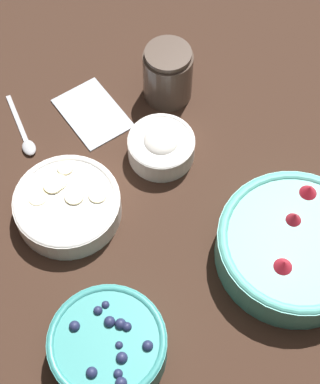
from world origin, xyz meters
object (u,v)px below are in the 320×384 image
at_px(bowl_strawberries, 296,245).
at_px(jar_chocolate, 168,75).
at_px(bowl_blueberries, 108,346).
at_px(bowl_cream, 161,146).
at_px(bowl_bananas, 67,205).

xyz_separation_m(bowl_strawberries, jar_chocolate, (0.35, 0.09, 0.01)).
xyz_separation_m(bowl_blueberries, bowl_cream, (0.30, -0.17, -0.01)).
relative_size(bowl_bananas, bowl_cream, 1.51).
xyz_separation_m(bowl_blueberries, jar_chocolate, (0.42, -0.21, 0.01)).
bearing_deg(bowl_strawberries, bowl_blueberries, 102.08).
bearing_deg(bowl_blueberries, bowl_bananas, 0.94).
distance_m(bowl_strawberries, bowl_bananas, 0.35).
relative_size(bowl_blueberries, bowl_bananas, 0.97).
bearing_deg(bowl_blueberries, jar_chocolate, -27.18).
bearing_deg(jar_chocolate, bowl_bananas, 129.97).
xyz_separation_m(bowl_strawberries, bowl_bananas, (0.17, 0.30, -0.01)).
xyz_separation_m(bowl_strawberries, bowl_blueberries, (-0.06, 0.30, -0.00)).
bearing_deg(bowl_blueberries, bowl_strawberries, -77.92).
bearing_deg(bowl_bananas, jar_chocolate, -50.03).
height_order(bowl_blueberries, bowl_bananas, bowl_blueberries).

